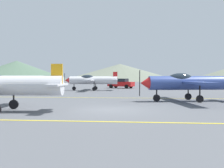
# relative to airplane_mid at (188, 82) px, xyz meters

# --- Properties ---
(ground_plane) EXTENTS (400.00, 400.00, 0.00)m
(ground_plane) POSITION_rel_airplane_mid_xyz_m (-5.42, -5.53, -1.47)
(ground_plane) COLOR #54565B
(apron_line_near) EXTENTS (80.00, 0.16, 0.01)m
(apron_line_near) POSITION_rel_airplane_mid_xyz_m (-5.42, -9.35, -1.46)
(apron_line_near) COLOR yellow
(apron_line_near) RESTS_ON ground_plane
(apron_line_far) EXTENTS (80.00, 0.16, 0.01)m
(apron_line_far) POSITION_rel_airplane_mid_xyz_m (-5.42, 2.57, -1.46)
(apron_line_far) COLOR yellow
(apron_line_far) RESTS_ON ground_plane
(airplane_mid) EXTENTS (7.61, 8.70, 2.60)m
(airplane_mid) POSITION_rel_airplane_mid_xyz_m (0.00, 0.00, 0.00)
(airplane_mid) COLOR #33478C
(airplane_mid) RESTS_ON ground_plane
(airplane_far) EXTENTS (7.55, 8.69, 2.60)m
(airplane_far) POSITION_rel_airplane_mid_xyz_m (-10.13, 14.65, 0.00)
(airplane_far) COLOR silver
(airplane_far) RESTS_ON ground_plane
(car_sedan) EXTENTS (4.66, 3.30, 1.62)m
(car_sedan) POSITION_rel_airplane_mid_xyz_m (-6.42, 21.99, -0.62)
(car_sedan) COLOR red
(car_sedan) RESTS_ON ground_plane
(hill_left) EXTENTS (58.14, 58.14, 10.73)m
(hill_left) POSITION_rel_airplane_mid_xyz_m (-68.20, 110.54, 3.90)
(hill_left) COLOR #4C6651
(hill_left) RESTS_ON ground_plane
(hill_centerleft) EXTENTS (59.31, 59.31, 8.49)m
(hill_centerleft) POSITION_rel_airplane_mid_xyz_m (-11.45, 105.80, 2.78)
(hill_centerleft) COLOR slate
(hill_centerleft) RESTS_ON ground_plane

